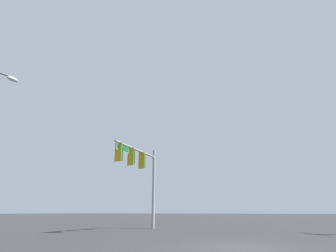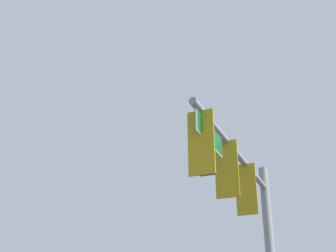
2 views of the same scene
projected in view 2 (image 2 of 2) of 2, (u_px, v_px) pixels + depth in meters
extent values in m
cylinder|color=gray|center=(237.00, 154.00, 11.21)|extent=(6.03, 0.68, 0.15)
cube|color=gold|center=(246.00, 189.00, 11.53)|extent=(0.08, 0.52, 1.30)
cube|color=#144719|center=(248.00, 191.00, 11.69)|extent=(0.39, 0.35, 1.10)
cylinder|color=#144719|center=(246.00, 168.00, 11.94)|extent=(0.04, 0.04, 0.12)
cylinder|color=red|center=(249.00, 181.00, 11.99)|extent=(0.05, 0.22, 0.22)
cylinder|color=#392D05|center=(250.00, 193.00, 11.86)|extent=(0.05, 0.22, 0.22)
cylinder|color=black|center=(251.00, 206.00, 11.72)|extent=(0.05, 0.22, 0.22)
cube|color=gold|center=(227.00, 169.00, 10.14)|extent=(0.08, 0.52, 1.30)
cube|color=#144719|center=(229.00, 171.00, 10.30)|extent=(0.39, 0.35, 1.10)
cylinder|color=#144719|center=(228.00, 146.00, 10.55)|extent=(0.04, 0.04, 0.12)
cylinder|color=red|center=(231.00, 160.00, 10.60)|extent=(0.05, 0.22, 0.22)
cylinder|color=#392D05|center=(232.00, 174.00, 10.47)|extent=(0.05, 0.22, 0.22)
cylinder|color=black|center=(233.00, 188.00, 10.33)|extent=(0.05, 0.22, 0.22)
cube|color=gold|center=(201.00, 142.00, 8.75)|extent=(0.08, 0.52, 1.30)
cube|color=#144719|center=(204.00, 145.00, 8.91)|extent=(0.39, 0.35, 1.10)
cylinder|color=#144719|center=(203.00, 116.00, 9.16)|extent=(0.04, 0.04, 0.12)
cylinder|color=red|center=(207.00, 133.00, 9.21)|extent=(0.05, 0.22, 0.22)
cylinder|color=#392D05|center=(208.00, 149.00, 9.08)|extent=(0.05, 0.22, 0.22)
cylinder|color=black|center=(208.00, 165.00, 8.94)|extent=(0.05, 0.22, 0.22)
cube|color=#0F602D|center=(210.00, 134.00, 9.36)|extent=(1.51, 0.17, 0.40)
cube|color=white|center=(210.00, 134.00, 9.36)|extent=(1.57, 0.16, 0.46)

